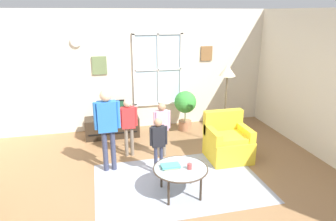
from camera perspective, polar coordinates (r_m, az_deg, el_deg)
The scene contains 16 objects.
ground_plane at distance 4.89m, azimuth -0.65°, elevation -14.99°, with size 6.82×6.34×0.02m, color olive.
back_wall at distance 7.11m, azimuth -5.92°, elevation 7.48°, with size 6.22×0.17×2.73m.
area_rug at distance 5.10m, azimuth 2.11°, elevation -13.31°, with size 2.70×1.83×0.01m, color #999EAD.
tv_stand at distance 6.85m, azimuth -10.43°, elevation -3.08°, with size 1.17×0.45×0.44m.
television at distance 6.71m, azimuth -10.63°, elevation 0.33°, with size 0.58×0.08×0.39m.
armchair at distance 5.84m, azimuth 11.11°, elevation -5.81°, with size 0.76×0.74×0.87m.
coffee_table at distance 4.62m, azimuth 2.37°, elevation -11.02°, with size 0.83×0.83×0.44m.
book_stack at distance 4.60m, azimuth 0.49°, elevation -10.40°, with size 0.28×0.17×0.05m.
cup at distance 4.57m, azimuth 4.07°, elevation -10.41°, with size 0.07×0.07×0.09m, color #BF3F3F.
remote_near_books at distance 4.66m, azimuth 4.02°, elevation -10.28°, with size 0.04×0.14×0.02m, color black.
person_black_shirt at distance 5.08m, azimuth -1.83°, elevation -5.48°, with size 0.30×0.14×1.00m.
person_red_shirt at distance 5.73m, azimuth -7.46°, elevation -1.94°, with size 0.34×0.16×1.14m.
person_blue_shirt at distance 5.18m, azimuth -11.34°, elevation -1.98°, with size 0.44×0.20×1.46m.
person_pink_shirt at distance 5.66m, azimuth -1.19°, elevation -2.48°, with size 0.32×0.15×1.07m.
potted_plant_by_window at distance 7.03m, azimuth 3.26°, elevation 1.03°, with size 0.51×0.51×0.93m.
floor_lamp at distance 6.11m, azimuth 11.02°, elevation 5.90°, with size 0.32×0.32×1.68m.
Camera 1 is at (-0.91, -4.00, 2.66)m, focal length 32.44 mm.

